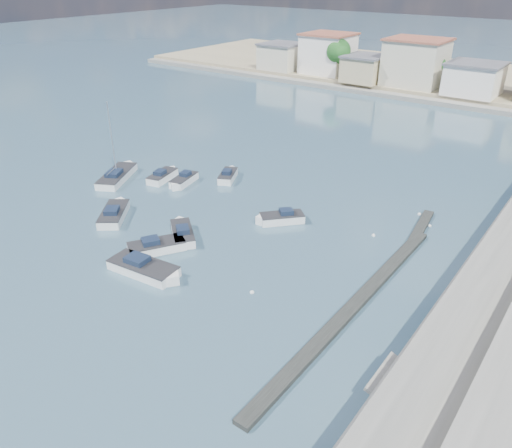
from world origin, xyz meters
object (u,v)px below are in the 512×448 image
Objects in this scene: motorboat_f at (228,176)px; motorboat_g at (183,181)px; motorboat_d at (280,219)px; sailboat at (118,175)px; motorboat_c at (182,233)px; motorboat_e at (164,176)px; motorboat_a at (115,213)px; motorboat_h at (147,270)px; motorboat_b at (160,246)px.

motorboat_g is at bearing -125.10° from motorboat_f.
sailboat is at bearing -174.55° from motorboat_d.
sailboat reaches higher than motorboat_c.
motorboat_e is 7.30m from motorboat_f.
motorboat_g is at bearing 133.89° from motorboat_c.
motorboat_e and motorboat_g have the same top height.
motorboat_a is at bearing -100.57° from motorboat_f.
motorboat_c is 16.34m from sailboat.
motorboat_h is at bearing -26.52° from motorboat_a.
motorboat_d is at bearing 5.45° from sailboat.
motorboat_a and motorboat_c have the same top height.
motorboat_a is at bearing -41.31° from sailboat.
motorboat_a is 9.90m from sailboat.
motorboat_h is 20.88m from sailboat.
motorboat_b is 0.56× the size of sailboat.
motorboat_e is at bearing -142.32° from motorboat_f.
motorboat_a is 1.12× the size of motorboat_e.
motorboat_b is at bearing -70.65° from motorboat_f.
motorboat_e is at bearing 108.56° from motorboat_a.
motorboat_c and motorboat_h have the same top height.
motorboat_g is at bearing 4.99° from motorboat_e.
motorboat_f is at bearing 37.68° from motorboat_e.
motorboat_g is at bearing 125.14° from motorboat_h.
sailboat is at bearing -143.62° from motorboat_f.
motorboat_f is at bearing 36.38° from sailboat.
motorboat_a is at bearing -87.85° from motorboat_g.
motorboat_d is at bearing -3.30° from motorboat_e.
motorboat_e is (-11.31, 11.29, 0.00)m from motorboat_b.
motorboat_d is at bearing 76.09° from motorboat_h.
motorboat_h is at bearing -103.91° from motorboat_d.
motorboat_b is at bearing -12.60° from motorboat_a.
motorboat_e and motorboat_h have the same top height.
motorboat_d is 0.63× the size of motorboat_h.
motorboat_d is 20.86m from sailboat.
motorboat_a and motorboat_d have the same top height.
motorboat_b is at bearing -116.65° from motorboat_d.
motorboat_b is (8.13, -1.82, -0.00)m from motorboat_a.
motorboat_b is 1.10× the size of motorboat_c.
motorboat_d is (5.19, 10.34, -0.00)m from motorboat_b.
sailboat is (-7.08, -3.18, 0.03)m from motorboat_g.
motorboat_c is 13.94m from motorboat_f.
motorboat_g is at bearing 175.00° from motorboat_d.
motorboat_c is at bearing 108.48° from motorboat_h.
motorboat_h is at bearing -33.47° from sailboat.
sailboat is (-17.42, 11.52, 0.03)m from motorboat_h.
motorboat_c is at bearing -46.11° from motorboat_g.
sailboat is at bearing -155.80° from motorboat_g.
motorboat_f is at bearing 112.60° from motorboat_c.
motorboat_e is at bearing 176.70° from motorboat_d.
sailboat is (-20.76, -1.98, 0.03)m from motorboat_d.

